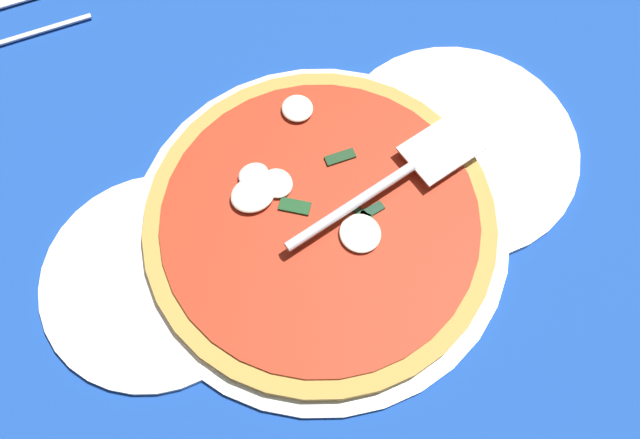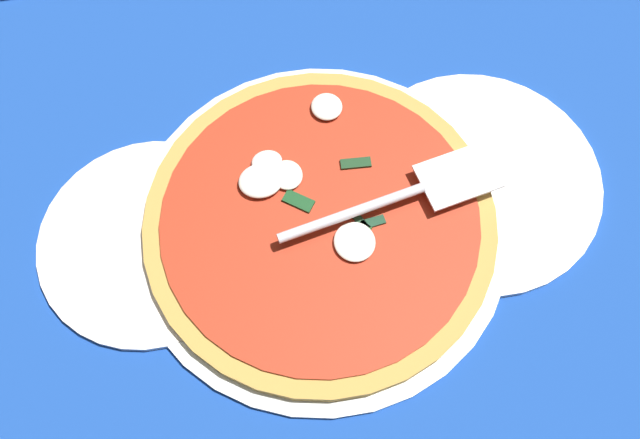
% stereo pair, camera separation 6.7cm
% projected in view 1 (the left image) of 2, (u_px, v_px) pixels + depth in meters
% --- Properties ---
extents(ground_plane, '(1.04, 1.04, 0.01)m').
position_uv_depth(ground_plane, '(286.00, 223.00, 0.70)').
color(ground_plane, '#18419A').
extents(checker_pattern, '(1.04, 1.04, 0.00)m').
position_uv_depth(checker_pattern, '(286.00, 222.00, 0.69)').
color(checker_pattern, silver).
rests_on(checker_pattern, ground_plane).
extents(pizza_pan, '(0.38, 0.38, 0.01)m').
position_uv_depth(pizza_pan, '(320.00, 225.00, 0.68)').
color(pizza_pan, silver).
rests_on(pizza_pan, ground_plane).
extents(dinner_plate_left, '(0.26, 0.26, 0.01)m').
position_uv_depth(dinner_plate_left, '(456.00, 147.00, 0.72)').
color(dinner_plate_left, white).
rests_on(dinner_plate_left, ground_plane).
extents(dinner_plate_right, '(0.22, 0.22, 0.01)m').
position_uv_depth(dinner_plate_right, '(156.00, 279.00, 0.66)').
color(dinner_plate_right, white).
rests_on(dinner_plate_right, ground_plane).
extents(pizza, '(0.35, 0.35, 0.03)m').
position_uv_depth(pizza, '(319.00, 219.00, 0.67)').
color(pizza, '#BB8F41').
rests_on(pizza, pizza_pan).
extents(pizza_server, '(0.23, 0.06, 0.01)m').
position_uv_depth(pizza_server, '(393.00, 179.00, 0.67)').
color(pizza_server, silver).
rests_on(pizza_server, pizza).
extents(place_setting_near, '(0.22, 0.15, 0.01)m').
position_uv_depth(place_setting_near, '(20.00, 19.00, 0.79)').
color(place_setting_near, white).
rests_on(place_setting_near, ground_plane).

